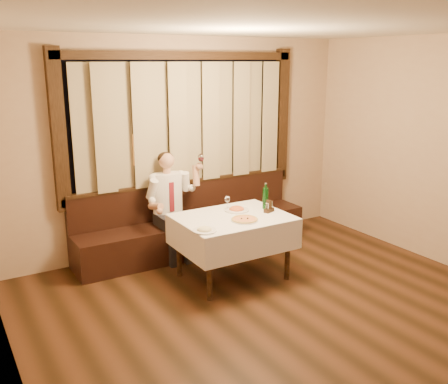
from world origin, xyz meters
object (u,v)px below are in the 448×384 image
dining_table (233,225)px  green_bottle (266,198)px  pizza (245,219)px  pasta_cream (204,228)px  cruet_caddy (269,208)px  seated_man (171,198)px  pasta_red (237,208)px  banquette (193,228)px

dining_table → green_bottle: (0.50, 0.06, 0.24)m
pizza → green_bottle: bearing=29.3°
pizza → pasta_cream: 0.56m
pizza → cruet_caddy: (0.43, 0.13, 0.04)m
pizza → seated_man: bearing=108.4°
dining_table → pasta_cream: (-0.53, -0.29, 0.14)m
dining_table → pasta_red: pasta_red is taller
pasta_cream → cruet_caddy: (0.99, 0.22, 0.02)m
pasta_red → pizza: bearing=-109.0°
pasta_red → banquette: bearing=100.0°
banquette → seated_man: 0.61m
dining_table → banquette: bearing=90.0°
cruet_caddy → green_bottle: bearing=51.0°
seated_man → pasta_red: bearing=-56.8°
dining_table → pasta_cream: pasta_cream is taller
pasta_cream → seated_man: (0.18, 1.22, 0.01)m
green_bottle → pizza: bearing=-150.7°
dining_table → green_bottle: size_ratio=3.98×
pizza → green_bottle: size_ratio=0.97×
pasta_cream → cruet_caddy: size_ratio=1.73×
banquette → pasta_cream: (-0.53, -1.31, 0.48)m
dining_table → pizza: 0.24m
pizza → seated_man: (-0.38, 1.14, 0.03)m
pasta_red → cruet_caddy: cruet_caddy is taller
banquette → dining_table: size_ratio=2.52×
dining_table → pasta_cream: 0.62m
banquette → pizza: 1.31m
pizza → green_bottle: (0.47, 0.27, 0.12)m
pasta_red → green_bottle: (0.35, -0.10, 0.10)m
banquette → pasta_red: bearing=-80.0°
banquette → pasta_cream: 1.50m
banquette → green_bottle: 1.23m
seated_man → pasta_cream: bearing=-98.3°
seated_man → cruet_caddy: bearing=-51.3°
pizza → pasta_red: size_ratio=1.07×
banquette → pizza: size_ratio=10.29×
dining_table → pizza: pizza is taller
banquette → cruet_caddy: bearing=-67.4°
dining_table → seated_man: seated_man is taller
banquette → dining_table: bearing=-90.0°
dining_table → pasta_red: 0.27m
cruet_caddy → banquette: bearing=91.5°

